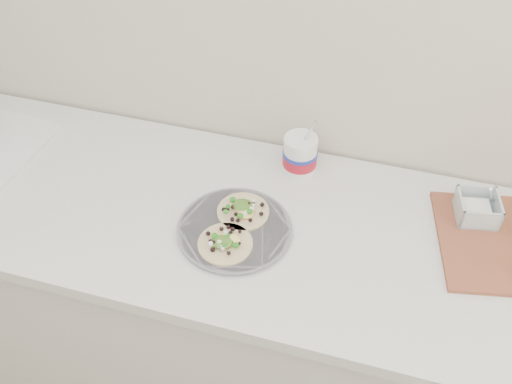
# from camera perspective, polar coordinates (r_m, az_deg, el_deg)

# --- Properties ---
(counter) EXTENTS (2.44, 0.66, 0.90)m
(counter) POSITION_cam_1_polar(r_m,az_deg,el_deg) (1.91, -2.43, -11.23)
(counter) COLOR silver
(counter) RESTS_ON ground
(taco_plate) EXTENTS (0.30, 0.30, 0.04)m
(taco_plate) POSITION_cam_1_polar(r_m,az_deg,el_deg) (1.49, -2.17, -3.53)
(taco_plate) COLOR slate
(taco_plate) RESTS_ON counter
(tub) EXTENTS (0.10, 0.10, 0.22)m
(tub) POSITION_cam_1_polar(r_m,az_deg,el_deg) (1.63, 4.52, 3.95)
(tub) COLOR white
(tub) RESTS_ON counter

